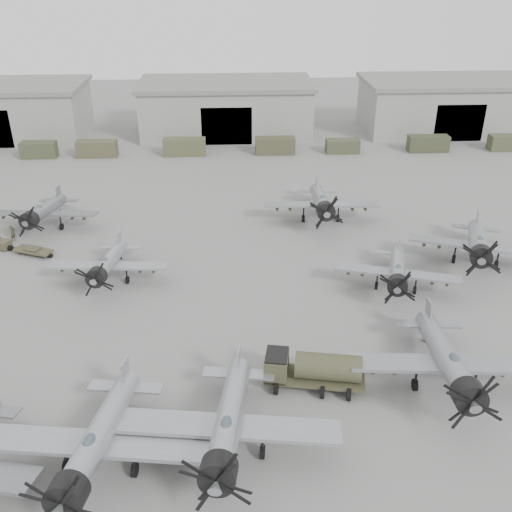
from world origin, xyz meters
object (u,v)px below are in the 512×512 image
at_px(tug_trailer, 13,246).
at_px(aircraft_near_1, 228,426).
at_px(aircraft_extra_709, 95,444).
at_px(aircraft_far_1, 322,203).
at_px(aircraft_near_2, 449,363).
at_px(aircraft_far_0, 42,212).
at_px(ground_crew, 13,233).
at_px(aircraft_mid_3, 479,244).
at_px(aircraft_mid_2, 398,272).
at_px(aircraft_mid_1, 107,264).
at_px(fuel_tanker, 313,368).

bearing_deg(tug_trailer, aircraft_near_1, -30.62).
height_order(aircraft_extra_709, tug_trailer, aircraft_extra_709).
distance_m(aircraft_extra_709, tug_trailer, 33.15).
distance_m(aircraft_far_1, aircraft_extra_709, 39.91).
xyz_separation_m(aircraft_near_2, aircraft_far_1, (-4.47, 29.12, -0.10)).
height_order(aircraft_far_0, ground_crew, aircraft_far_0).
bearing_deg(aircraft_far_0, aircraft_near_1, -54.35).
distance_m(aircraft_mid_3, aircraft_far_1, 17.73).
bearing_deg(aircraft_mid_3, aircraft_near_2, -96.94).
height_order(aircraft_mid_3, tug_trailer, aircraft_mid_3).
bearing_deg(aircraft_mid_2, ground_crew, 178.67).
bearing_deg(aircraft_mid_1, aircraft_mid_2, -1.84).
relative_size(aircraft_far_0, aircraft_far_1, 0.90).
xyz_separation_m(aircraft_mid_2, fuel_tanker, (-9.40, -12.44, -0.52)).
relative_size(aircraft_near_1, aircraft_mid_1, 1.23).
height_order(aircraft_near_1, aircraft_far_1, aircraft_near_1).
distance_m(aircraft_near_1, aircraft_far_0, 39.48).
height_order(aircraft_mid_1, ground_crew, aircraft_mid_1).
bearing_deg(aircraft_near_1, aircraft_mid_3, 50.63).
bearing_deg(aircraft_mid_1, tug_trailer, 151.46).
xyz_separation_m(aircraft_mid_1, fuel_tanker, (17.18, -15.26, -0.47)).
bearing_deg(aircraft_near_2, fuel_tanker, 178.02).
height_order(aircraft_mid_2, tug_trailer, aircraft_mid_2).
distance_m(aircraft_mid_1, aircraft_extra_709, 22.79).
xyz_separation_m(aircraft_far_0, aircraft_far_1, (31.29, 0.50, 0.24)).
distance_m(aircraft_mid_2, ground_crew, 40.47).
distance_m(aircraft_mid_3, fuel_tanker, 25.09).
height_order(aircraft_near_1, aircraft_near_2, aircraft_near_2).
relative_size(aircraft_near_1, ground_crew, 7.55).
xyz_separation_m(aircraft_mid_2, aircraft_far_0, (-35.85, 15.10, 0.09)).
bearing_deg(ground_crew, aircraft_mid_2, -87.50).
bearing_deg(aircraft_near_1, fuel_tanker, 53.38).
bearing_deg(aircraft_near_2, aircraft_mid_2, 94.25).
height_order(aircraft_near_1, aircraft_mid_2, aircraft_near_1).
distance_m(aircraft_near_2, fuel_tanker, 9.41).
xyz_separation_m(aircraft_mid_1, aircraft_mid_2, (26.58, -2.82, 0.05)).
height_order(aircraft_mid_1, aircraft_extra_709, aircraft_extra_709).
bearing_deg(aircraft_far_1, aircraft_mid_2, -70.80).
bearing_deg(aircraft_near_2, tug_trailer, 152.66).
bearing_deg(aircraft_mid_1, aircraft_near_2, -27.46).
bearing_deg(tug_trailer, aircraft_far_0, 91.27).
xyz_separation_m(aircraft_mid_1, aircraft_far_1, (22.01, 12.77, 0.37)).
relative_size(aircraft_mid_1, aircraft_far_1, 0.85).
bearing_deg(tug_trailer, fuel_tanker, -16.76).
distance_m(fuel_tanker, tug_trailer, 36.17).
bearing_deg(ground_crew, aircraft_far_0, -24.25).
bearing_deg(fuel_tanker, aircraft_extra_709, -141.89).
relative_size(aircraft_mid_2, tug_trailer, 1.64).
relative_size(aircraft_near_2, aircraft_mid_3, 1.05).
relative_size(aircraft_mid_2, aircraft_far_0, 0.96).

